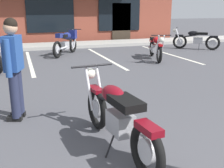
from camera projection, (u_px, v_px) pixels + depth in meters
The scene contains 9 objects.
ground_plane at pixel (114, 103), 5.43m from camera, with size 80.00×80.00×0.00m, color #47474C.
sidewalk_kerb at pixel (55, 46), 13.26m from camera, with size 22.00×1.80×0.14m, color #A8A59E.
brick_storefront_building at pixel (45, 9), 16.37m from camera, with size 14.23×6.16×3.59m.
painted_stall_lines at pixel (69, 60), 9.99m from camera, with size 8.35×4.80×0.01m.
motorcycle_foreground_classic at pixel (117, 115), 3.56m from camera, with size 0.67×2.11×0.98m.
motorcycle_red_sportbike at pixel (156, 47), 9.93m from camera, with size 0.94×2.05×0.98m.
motorcycle_blue_standard at pixel (67, 42), 10.94m from camera, with size 1.43×1.82×0.98m.
motorcycle_green_cafe_racer at pixel (196, 39), 12.40m from camera, with size 1.78×1.50×0.98m.
person_in_shorts_foreground at pixel (14, 64), 4.40m from camera, with size 0.36×0.60×1.68m.
Camera 1 is at (-1.70, -0.77, 1.81)m, focal length 43.79 mm.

